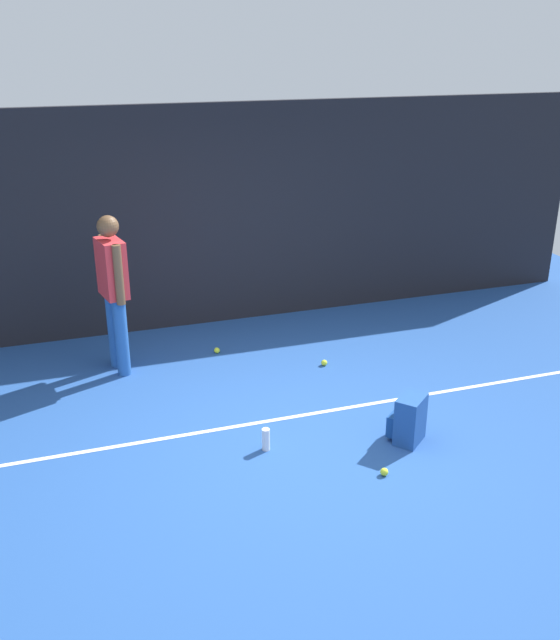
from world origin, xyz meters
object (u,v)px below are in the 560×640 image
(tennis_ball_near_player, at_px, (384,472))
(water_bottle, at_px, (266,439))
(tennis_player, at_px, (113,285))
(backpack, at_px, (408,420))
(tennis_ball_mid_court, at_px, (324,363))
(tennis_ball_by_fence, at_px, (217,350))

(tennis_ball_near_player, bearing_deg, water_bottle, 140.09)
(tennis_player, relative_size, backpack, 3.86)
(tennis_player, distance_m, tennis_ball_mid_court, 2.40)
(backpack, bearing_deg, water_bottle, -52.06)
(tennis_ball_mid_court, bearing_deg, tennis_ball_near_player, -98.14)
(tennis_ball_near_player, height_order, tennis_ball_by_fence, same)
(tennis_player, bearing_deg, backpack, -146.96)
(backpack, height_order, tennis_ball_mid_court, backpack)
(backpack, distance_m, tennis_ball_mid_court, 1.68)
(tennis_ball_by_fence, distance_m, water_bottle, 2.10)
(tennis_player, bearing_deg, water_bottle, -165.04)
(tennis_ball_by_fence, bearing_deg, backpack, -63.50)
(tennis_ball_near_player, distance_m, tennis_ball_by_fence, 2.87)
(backpack, relative_size, tennis_ball_by_fence, 6.67)
(tennis_ball_by_fence, bearing_deg, tennis_ball_mid_court, -33.41)
(backpack, distance_m, tennis_ball_by_fence, 2.64)
(tennis_player, bearing_deg, tennis_ball_near_player, -157.69)
(backpack, xyz_separation_m, tennis_ball_by_fence, (-1.17, 2.35, -0.18))
(backpack, xyz_separation_m, tennis_ball_near_player, (-0.43, -0.42, -0.18))
(backpack, bearing_deg, tennis_ball_near_player, 3.84)
(tennis_ball_mid_court, bearing_deg, backpack, -85.41)
(water_bottle, bearing_deg, tennis_ball_by_fence, 88.14)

